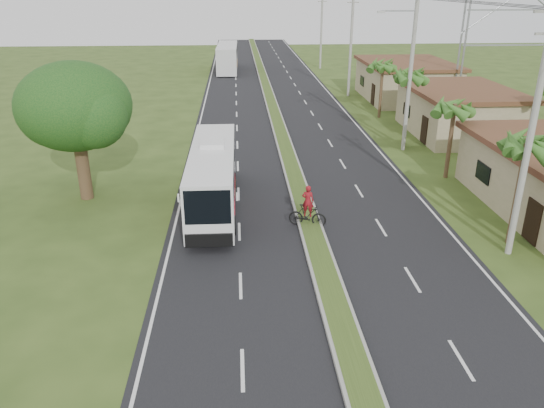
{
  "coord_description": "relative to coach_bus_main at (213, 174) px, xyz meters",
  "views": [
    {
      "loc": [
        -3.47,
        -18.3,
        11.17
      ],
      "look_at": [
        -1.97,
        4.1,
        1.8
      ],
      "focal_mm": 35.0,
      "sensor_mm": 36.0,
      "label": 1
    }
  ],
  "objects": [
    {
      "name": "lane_edge_left",
      "position": [
        -1.89,
        11.81,
        -1.91
      ],
      "size": [
        0.12,
        160.0,
        0.01
      ],
      "primitive_type": "cube",
      "color": "silver",
      "rests_on": "ground"
    },
    {
      "name": "billboard_lattice",
      "position": [
        26.81,
        21.81,
        4.91
      ],
      "size": [
        10.18,
        1.18,
        12.07
      ],
      "color": "gray",
      "rests_on": "ground"
    },
    {
      "name": "utility_pole_d",
      "position": [
        13.31,
        49.81,
        3.51
      ],
      "size": [
        1.6,
        0.28,
        10.5
      ],
      "color": "gray",
      "rests_on": "ground"
    },
    {
      "name": "road_asphalt",
      "position": [
        4.81,
        11.81,
        -1.9
      ],
      "size": [
        14.0,
        160.0,
        0.02
      ],
      "primitive_type": "cube",
      "color": "black",
      "rests_on": "ground"
    },
    {
      "name": "ground",
      "position": [
        4.81,
        -8.19,
        -1.91
      ],
      "size": [
        180.0,
        180.0,
        0.0
      ],
      "primitive_type": "plane",
      "color": "#324619",
      "rests_on": "ground"
    },
    {
      "name": "shop_far",
      "position": [
        18.81,
        27.81,
        0.02
      ],
      "size": [
        8.6,
        11.6,
        3.82
      ],
      "color": "#9B8F69",
      "rests_on": "ground"
    },
    {
      "name": "coach_bus_main",
      "position": [
        0.0,
        0.0,
        0.0
      ],
      "size": [
        2.36,
        10.78,
        3.48
      ],
      "rotation": [
        0.0,
        0.0,
        -0.01
      ],
      "color": "white",
      "rests_on": "ground"
    },
    {
      "name": "palm_verge_a",
      "position": [
        13.81,
        -5.19,
        2.83
      ],
      "size": [
        2.4,
        2.4,
        5.45
      ],
      "color": "#473321",
      "rests_on": "ground"
    },
    {
      "name": "shade_tree",
      "position": [
        -7.3,
        1.82,
        3.11
      ],
      "size": [
        6.3,
        6.0,
        7.54
      ],
      "color": "#473321",
      "rests_on": "ground"
    },
    {
      "name": "shop_mid",
      "position": [
        18.81,
        13.81,
        -0.06
      ],
      "size": [
        7.6,
        10.6,
        3.67
      ],
      "color": "#9B8F69",
      "rests_on": "ground"
    },
    {
      "name": "utility_pole_c",
      "position": [
        13.31,
        29.81,
        3.76
      ],
      "size": [
        1.6,
        0.28,
        11.0
      ],
      "color": "gray",
      "rests_on": "ground"
    },
    {
      "name": "motorcyclist",
      "position": [
        4.69,
        -2.75,
        -1.16
      ],
      "size": [
        1.96,
        1.06,
        2.15
      ],
      "rotation": [
        0.0,
        0.0,
        -0.3
      ],
      "color": "black",
      "rests_on": "ground"
    },
    {
      "name": "lane_edge_right",
      "position": [
        11.51,
        11.81,
        -1.91
      ],
      "size": [
        0.12,
        160.0,
        0.01
      ],
      "primitive_type": "cube",
      "color": "silver",
      "rests_on": "ground"
    },
    {
      "name": "utility_pole_a",
      "position": [
        13.31,
        -6.19,
        3.76
      ],
      "size": [
        1.6,
        0.28,
        11.0
      ],
      "color": "gray",
      "rests_on": "ground"
    },
    {
      "name": "coach_bus_far",
      "position": [
        0.24,
        48.43,
        0.07
      ],
      "size": [
        2.8,
        12.02,
        3.49
      ],
      "rotation": [
        0.0,
        0.0,
        -0.02
      ],
      "color": "silver",
      "rests_on": "ground"
    },
    {
      "name": "palm_verge_d",
      "position": [
        14.11,
        19.81,
        2.64
      ],
      "size": [
        2.4,
        2.4,
        5.25
      ],
      "color": "#473321",
      "rests_on": "ground"
    },
    {
      "name": "utility_pole_b",
      "position": [
        13.28,
        9.81,
        4.34
      ],
      "size": [
        3.2,
        0.28,
        12.0
      ],
      "color": "gray",
      "rests_on": "ground"
    },
    {
      "name": "palm_verge_c",
      "position": [
        13.61,
        10.81,
        3.21
      ],
      "size": [
        2.4,
        2.4,
        5.85
      ],
      "color": "#473321",
      "rests_on": "ground"
    },
    {
      "name": "median_strip",
      "position": [
        4.81,
        11.81,
        -1.81
      ],
      "size": [
        1.2,
        160.0,
        0.18
      ],
      "color": "gray",
      "rests_on": "ground"
    },
    {
      "name": "palm_verge_b",
      "position": [
        14.21,
        3.81,
        2.44
      ],
      "size": [
        2.4,
        2.4,
        5.05
      ],
      "color": "#473321",
      "rests_on": "ground"
    }
  ]
}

